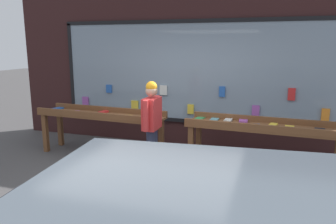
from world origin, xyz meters
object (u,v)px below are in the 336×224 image
at_px(display_table_left, 101,118).
at_px(small_dog, 179,163).
at_px(display_table_right, 263,131).
at_px(person_browsing, 152,120).

height_order(display_table_left, small_dog, display_table_left).
distance_m(display_table_right, small_dog, 1.52).
relative_size(display_table_left, person_browsing, 1.65).
bearing_deg(display_table_right, display_table_left, -179.96).
bearing_deg(small_dog, display_table_right, -41.55).
distance_m(display_table_left, display_table_right, 3.09).
bearing_deg(display_table_left, person_browsing, -21.28).
relative_size(display_table_right, small_dog, 4.39).
distance_m(display_table_left, person_browsing, 1.37).
xyz_separation_m(display_table_left, person_browsing, (1.27, -0.49, 0.17)).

